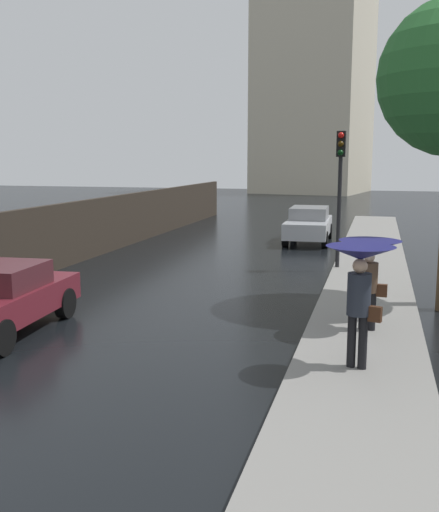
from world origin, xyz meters
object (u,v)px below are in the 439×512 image
Objects in this scene: car_silver_near_kerb at (309,224)px; pedestrian_with_umbrella_near at (360,272)px; pedestrian_with_umbrella_far at (370,257)px; traffic_light at (340,173)px.

pedestrian_with_umbrella_near is at bearing -81.92° from car_silver_near_kerb.
pedestrian_with_umbrella_far is (2.61, -12.76, 0.82)m from car_silver_near_kerb.
pedestrian_with_umbrella_far is at bearing -81.21° from traffic_light.
car_silver_near_kerb is at bearing 115.53° from pedestrian_with_umbrella_near.
pedestrian_with_umbrella_near is at bearing -87.36° from pedestrian_with_umbrella_far.
car_silver_near_kerb is at bearing 107.03° from pedestrian_with_umbrella_far.
car_silver_near_kerb is 6.72m from traffic_light.
pedestrian_with_umbrella_far is (0.11, 2.20, -0.12)m from pedestrian_with_umbrella_near.
pedestrian_with_umbrella_near is 2.21m from pedestrian_with_umbrella_far.
pedestrian_with_umbrella_near is (2.50, -14.96, 0.94)m from car_silver_near_kerb.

